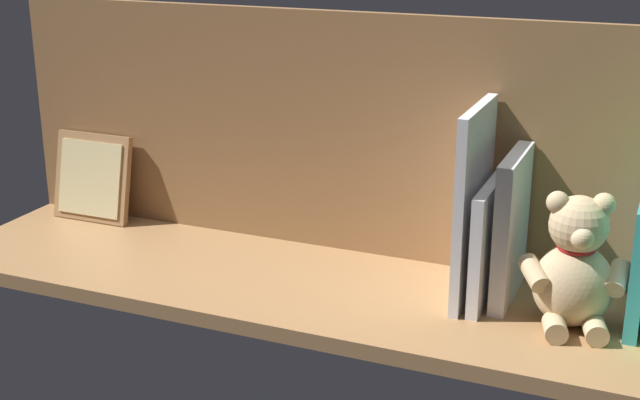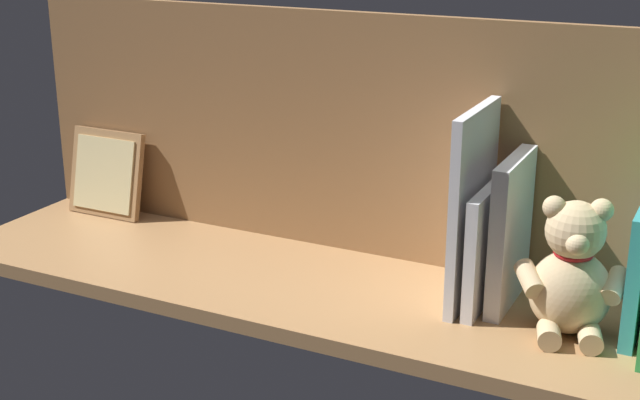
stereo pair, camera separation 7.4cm
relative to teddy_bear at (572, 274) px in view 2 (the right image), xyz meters
The scene contains 7 objects.
ground_plane 35.82cm from the teddy_bear, ahead, with size 115.81×31.14×2.20cm, color #A87A4C.
shelf_back_panel 38.68cm from the teddy_bear, 21.25° to the right, with size 115.81×1.50×36.38cm, color olive.
teddy_bear is the anchor object (origin of this frame).
book_2 10.75cm from the teddy_bear, 29.23° to the right, with size 2.13×14.45×20.24cm, color silver.
book_3 12.56cm from the teddy_bear, 19.32° to the right, with size 1.59×16.38×16.30cm, color silver.
book_4 15.68cm from the teddy_bear, 15.67° to the right, with size 1.35×16.75×26.42cm, color silver.
picture_frame_leaning 80.98cm from the teddy_bear, ahead, with size 14.22×4.60×14.71cm.
Camera 2 is at (-51.99, 103.94, 51.09)cm, focal length 49.89 mm.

